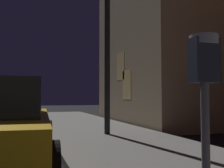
# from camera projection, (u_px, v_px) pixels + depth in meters

# --- Properties ---
(parking_meter) EXTENTS (0.19, 0.19, 1.43)m
(parking_meter) POSITION_uv_depth(u_px,v_px,m) (204.00, 87.00, 1.74)
(parking_meter) COLOR #59595B
(parking_meter) RESTS_ON sidewalk
(car_silver) EXTENTS (2.22, 4.41, 1.43)m
(car_silver) POSITION_uv_depth(u_px,v_px,m) (11.00, 110.00, 9.81)
(car_silver) COLOR #B7B7BF
(car_silver) RESTS_ON ground
(car_black) EXTENTS (2.15, 4.65, 1.43)m
(car_black) POSITION_uv_depth(u_px,v_px,m) (17.00, 105.00, 15.48)
(car_black) COLOR black
(car_black) RESTS_ON ground
(building_mid) EXTENTS (7.05, 7.11, 9.99)m
(building_mid) POSITION_uv_depth(u_px,v_px,m) (189.00, 19.00, 12.56)
(building_mid) COLOR #998466
(building_mid) RESTS_ON ground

